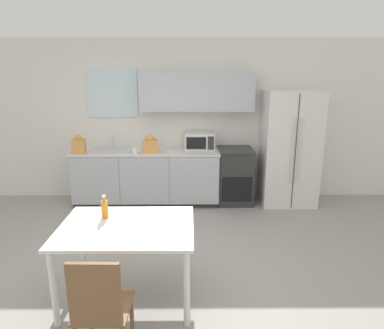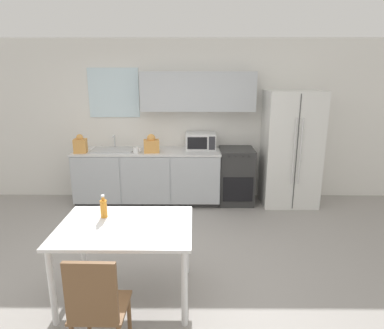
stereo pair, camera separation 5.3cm
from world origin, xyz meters
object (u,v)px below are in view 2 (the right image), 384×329
dining_chair_near (96,305)px  drink_bottle (104,208)px  refrigerator (291,149)px  microwave (201,141)px  dining_table (126,234)px  coffee_mug (136,150)px  oven_range (236,176)px

dining_chair_near → drink_bottle: drink_bottle is taller
refrigerator → dining_chair_near: size_ratio=2.02×
microwave → dining_table: size_ratio=0.40×
dining_table → dining_chair_near: size_ratio=1.36×
coffee_mug → microwave: bearing=17.4°
oven_range → microwave: bearing=170.6°
oven_range → refrigerator: size_ratio=0.50×
oven_range → refrigerator: (0.88, -0.03, 0.48)m
dining_chair_near → coffee_mug: bearing=95.0°
dining_table → drink_bottle: 0.36m
microwave → dining_chair_near: size_ratio=0.54×
oven_range → dining_table: bearing=-117.9°
coffee_mug → drink_bottle: bearing=-89.3°
dining_table → dining_chair_near: dining_chair_near is taller
oven_range → dining_chair_near: bearing=-112.5°
refrigerator → dining_table: (-2.24, -2.54, -0.27)m
oven_range → microwave: size_ratio=1.87×
refrigerator → microwave: 1.49m
dining_chair_near → drink_bottle: (-0.19, 1.03, 0.32)m
refrigerator → dining_table: bearing=-131.4°
oven_range → drink_bottle: size_ratio=3.97×
refrigerator → dining_chair_near: refrigerator is taller
coffee_mug → dining_chair_near: 3.23m
refrigerator → drink_bottle: size_ratio=8.03×
microwave → coffee_mug: 1.09m
coffee_mug → dining_table: 2.38m
refrigerator → coffee_mug: (-2.51, -0.19, 0.01)m
refrigerator → microwave: (-1.48, 0.13, 0.10)m
dining_table → drink_bottle: drink_bottle is taller
refrigerator → dining_table: 3.40m
dining_chair_near → dining_table: bearing=87.4°
refrigerator → microwave: refrigerator is taller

